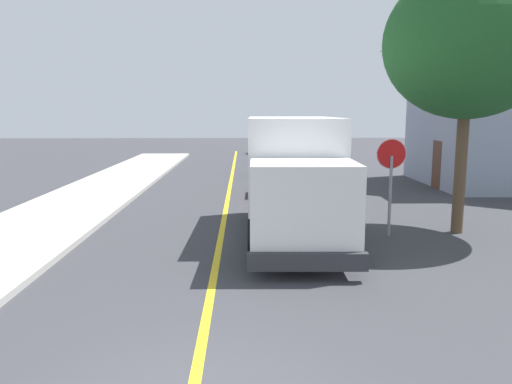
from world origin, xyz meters
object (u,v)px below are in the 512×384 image
object	(u,v)px
stop_sign	(391,169)
parked_car_mid	(279,160)
box_truck	(294,171)
parked_car_near	(285,176)
street_tree_far_side	(468,43)
parked_car_far	(273,151)
parked_car_furthest	(266,144)

from	to	relation	value
stop_sign	parked_car_mid	bearing A→B (deg)	98.58
box_truck	parked_car_near	size ratio (longest dim) A/B	1.63
box_truck	street_tree_far_side	size ratio (longest dim) A/B	1.01
parked_car_far	street_tree_far_side	world-z (taller)	street_tree_far_side
parked_car_mid	parked_car_far	bearing A→B (deg)	89.47
stop_sign	street_tree_far_side	size ratio (longest dim) A/B	0.37
box_truck	parked_car_mid	bearing A→B (deg)	87.60
parked_car_near	parked_car_furthest	distance (m)	20.51
box_truck	street_tree_far_side	distance (m)	5.75
parked_car_near	parked_car_mid	bearing A→B (deg)	88.13
street_tree_far_side	parked_car_furthest	bearing A→B (deg)	98.70
parked_car_mid	parked_car_furthest	distance (m)	13.98
parked_car_near	parked_car_far	xyz separation A→B (m)	(0.28, 13.29, 0.00)
parked_car_far	stop_sign	xyz separation A→B (m)	(1.97, -20.23, 1.06)
parked_car_far	stop_sign	size ratio (longest dim) A/B	1.68
box_truck	parked_car_far	xyz separation A→B (m)	(0.62, 20.05, -0.97)
box_truck	stop_sign	distance (m)	2.60
parked_car_mid	street_tree_far_side	size ratio (longest dim) A/B	0.62
box_truck	parked_car_mid	world-z (taller)	box_truck
parked_car_near	parked_car_mid	world-z (taller)	same
parked_car_mid	stop_sign	size ratio (longest dim) A/B	1.69
parked_car_furthest	stop_sign	size ratio (longest dim) A/B	1.69
street_tree_far_side	parked_car_far	bearing A→B (deg)	101.45
parked_car_near	street_tree_far_side	distance (m)	8.96
parked_car_near	stop_sign	bearing A→B (deg)	-72.05
box_truck	parked_car_near	xyz separation A→B (m)	(0.34, 6.76, -0.97)
parked_car_near	street_tree_far_side	size ratio (longest dim) A/B	0.62
parked_car_near	stop_sign	distance (m)	7.37
stop_sign	parked_car_near	bearing A→B (deg)	107.95
box_truck	parked_car_far	bearing A→B (deg)	88.23
box_truck	parked_car_furthest	world-z (taller)	box_truck
parked_car_near	box_truck	bearing A→B (deg)	-92.91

